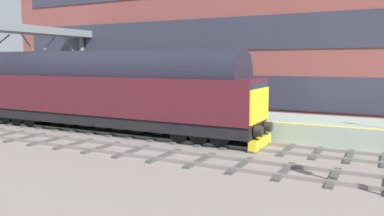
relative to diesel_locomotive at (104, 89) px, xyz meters
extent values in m
plane|color=gray|center=(0.00, -7.86, -2.48)|extent=(140.00, 140.00, 0.00)
cube|color=slate|center=(-0.72, -7.86, -2.41)|extent=(0.07, 60.00, 0.15)
cube|color=slate|center=(0.72, -7.86, -2.41)|extent=(0.07, 60.00, 0.15)
cube|color=#424544|center=(0.00, -13.19, -2.44)|extent=(2.50, 0.26, 0.09)
cube|color=#424544|center=(0.00, -11.86, -2.44)|extent=(2.50, 0.26, 0.09)
cube|color=#424544|center=(0.00, -10.52, -2.44)|extent=(2.50, 0.26, 0.09)
cube|color=#424544|center=(0.00, -9.19, -2.44)|extent=(2.50, 0.26, 0.09)
cube|color=#424544|center=(0.00, -7.86, -2.44)|extent=(2.50, 0.26, 0.09)
cube|color=#424544|center=(0.00, -6.52, -2.44)|extent=(2.50, 0.26, 0.09)
cube|color=#424544|center=(0.00, -5.19, -2.44)|extent=(2.50, 0.26, 0.09)
cube|color=#424544|center=(0.00, -3.86, -2.44)|extent=(2.50, 0.26, 0.09)
cube|color=#424544|center=(0.00, -2.52, -2.44)|extent=(2.50, 0.26, 0.09)
cube|color=#424544|center=(0.00, -1.19, -2.44)|extent=(2.50, 0.26, 0.09)
cube|color=#424544|center=(0.00, 0.14, -2.44)|extent=(2.50, 0.26, 0.09)
cube|color=#424544|center=(0.00, 1.48, -2.44)|extent=(2.50, 0.26, 0.09)
cube|color=#424544|center=(0.00, 2.81, -2.44)|extent=(2.50, 0.26, 0.09)
cube|color=#424544|center=(0.00, 4.14, -2.44)|extent=(2.50, 0.26, 0.09)
cube|color=#424544|center=(0.00, 5.48, -2.44)|extent=(2.50, 0.26, 0.09)
cube|color=#424544|center=(0.00, 6.81, -2.44)|extent=(2.50, 0.26, 0.09)
cube|color=#424544|center=(0.00, 8.14, -2.44)|extent=(2.50, 0.26, 0.09)
cube|color=slate|center=(-4.21, -7.86, -2.41)|extent=(0.07, 60.00, 0.15)
cube|color=slate|center=(-2.77, -7.86, -2.41)|extent=(0.07, 60.00, 0.15)
cube|color=#454540|center=(-3.49, -13.00, -2.44)|extent=(2.50, 0.26, 0.09)
cube|color=#454540|center=(-3.49, -11.29, -2.44)|extent=(2.50, 0.26, 0.09)
cube|color=#454540|center=(-3.49, -9.57, -2.44)|extent=(2.50, 0.26, 0.09)
cube|color=#454540|center=(-3.49, -7.86, -2.44)|extent=(2.50, 0.26, 0.09)
cube|color=#454540|center=(-3.49, -6.14, -2.44)|extent=(2.50, 0.26, 0.09)
cube|color=#454540|center=(-3.49, -4.43, -2.44)|extent=(2.50, 0.26, 0.09)
cube|color=#454540|center=(-3.49, -2.71, -2.44)|extent=(2.50, 0.26, 0.09)
cube|color=#454540|center=(-3.49, -1.00, -2.44)|extent=(2.50, 0.26, 0.09)
cube|color=#454540|center=(-3.49, 0.71, -2.44)|extent=(2.50, 0.26, 0.09)
cube|color=#454540|center=(-3.49, 2.43, -2.44)|extent=(2.50, 0.26, 0.09)
cube|color=#454540|center=(-3.49, 4.14, -2.44)|extent=(2.50, 0.26, 0.09)
cube|color=#97A69A|center=(3.60, -7.86, -1.98)|extent=(4.00, 44.00, 1.00)
cube|color=yellow|center=(1.75, -7.86, -1.48)|extent=(0.30, 44.00, 0.01)
cube|color=#313343|center=(6.68, -4.05, -0.40)|extent=(0.06, 34.50, 2.12)
cube|color=#313343|center=(6.68, -4.05, 3.38)|extent=(0.06, 34.50, 2.12)
cube|color=black|center=(0.00, 0.04, -1.66)|extent=(2.56, 18.41, 0.60)
cube|color=#511923|center=(0.00, 0.04, -0.31)|extent=(2.70, 18.41, 2.10)
cylinder|color=#1F1F2C|center=(0.00, 0.04, 0.92)|extent=(2.56, 16.94, 2.57)
cube|color=yellow|center=(0.00, -9.21, -0.46)|extent=(2.65, 0.08, 1.58)
cube|color=#232D3D|center=(0.00, -9.19, 0.26)|extent=(2.38, 0.04, 0.64)
cube|color=#232D3D|center=(1.37, 0.04, -0.01)|extent=(0.04, 12.89, 0.44)
cylinder|color=black|center=(-0.75, -9.42, -1.56)|extent=(0.48, 0.35, 0.48)
cylinder|color=black|center=(0.75, -9.42, -1.56)|extent=(0.48, 0.35, 0.48)
cube|color=yellow|center=(0.00, -9.27, -2.20)|extent=(2.43, 0.36, 0.47)
cylinder|color=black|center=(0.00, -7.51, -1.96)|extent=(1.64, 1.04, 1.04)
cylinder|color=black|center=(0.00, -6.41, -1.96)|extent=(1.64, 1.04, 1.04)
cylinder|color=black|center=(0.00, -5.31, -1.96)|extent=(1.64, 1.04, 1.04)
cylinder|color=black|center=(0.00, 5.38, -1.96)|extent=(1.64, 1.04, 1.04)
cylinder|color=black|center=(0.00, 6.48, -1.96)|extent=(1.64, 1.04, 1.04)
cylinder|color=black|center=(0.00, 7.58, -1.96)|extent=(1.64, 1.04, 1.04)
cylinder|color=#253633|center=(3.63, -4.42, -1.05)|extent=(0.13, 0.13, 0.84)
cylinder|color=#253633|center=(3.61, -4.22, -1.05)|extent=(0.13, 0.13, 0.84)
cylinder|color=maroon|center=(3.62, -4.32, -0.35)|extent=(0.37, 0.37, 0.56)
sphere|color=tan|center=(3.62, -4.32, 0.06)|extent=(0.22, 0.22, 0.22)
cylinder|color=maroon|center=(3.63, -4.53, -0.35)|extent=(0.09, 0.09, 0.52)
cylinder|color=maroon|center=(3.60, -4.11, -0.35)|extent=(0.09, 0.09, 0.52)
cylinder|color=slate|center=(6.50, 7.64, 0.49)|extent=(0.36, 0.36, 5.94)
cube|color=slate|center=(0.30, 7.64, 3.71)|extent=(12.79, 2.00, 0.50)
cylinder|color=slate|center=(-0.66, 7.64, 2.86)|extent=(1.19, 0.10, 0.91)
cylinder|color=slate|center=(1.27, 7.64, 2.86)|extent=(0.94, 0.10, 1.17)
cylinder|color=slate|center=(3.20, 7.64, 2.86)|extent=(1.08, 0.10, 1.04)
cylinder|color=slate|center=(5.13, 7.64, 2.86)|extent=(0.97, 0.10, 1.14)
camera|label=1|loc=(-17.27, -14.59, 1.54)|focal=36.14mm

